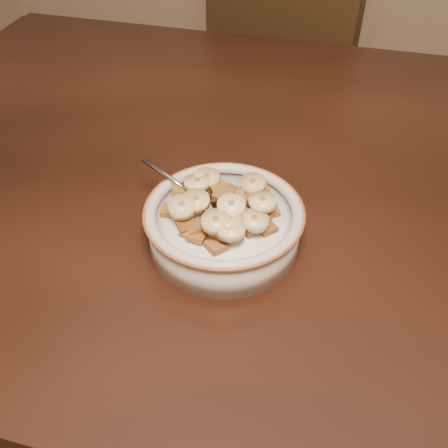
% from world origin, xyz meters
% --- Properties ---
extents(floor, '(4.00, 4.50, 0.10)m').
position_xyz_m(floor, '(0.00, 0.00, -0.05)').
color(floor, '#422816').
rests_on(floor, ground).
extents(table, '(1.41, 0.91, 0.04)m').
position_xyz_m(table, '(0.00, 0.00, 0.73)').
color(table, black).
rests_on(table, floor).
extents(chair, '(0.59, 0.59, 1.03)m').
position_xyz_m(chair, '(-0.16, 0.57, 0.52)').
color(chair, black).
rests_on(chair, floor).
extents(cereal_bowl, '(0.18, 0.18, 0.04)m').
position_xyz_m(cereal_bowl, '(-0.07, -0.17, 0.77)').
color(cereal_bowl, '#B1AB94').
rests_on(cereal_bowl, table).
extents(milk, '(0.15, 0.15, 0.00)m').
position_xyz_m(milk, '(-0.07, -0.17, 0.79)').
color(milk, white).
rests_on(milk, cereal_bowl).
extents(spoon, '(0.05, 0.05, 0.01)m').
position_xyz_m(spoon, '(-0.10, -0.16, 0.80)').
color(spoon, gray).
rests_on(spoon, cereal_bowl).
extents(cereal_square_0, '(0.02, 0.02, 0.01)m').
position_xyz_m(cereal_square_0, '(-0.10, -0.15, 0.80)').
color(cereal_square_0, brown).
rests_on(cereal_square_0, milk).
extents(cereal_square_1, '(0.02, 0.02, 0.01)m').
position_xyz_m(cereal_square_1, '(-0.10, -0.21, 0.80)').
color(cereal_square_1, '#945C2F').
rests_on(cereal_square_1, milk).
extents(cereal_square_2, '(0.03, 0.03, 0.01)m').
position_xyz_m(cereal_square_2, '(-0.06, -0.21, 0.81)').
color(cereal_square_2, brown).
rests_on(cereal_square_2, milk).
extents(cereal_square_3, '(0.03, 0.03, 0.01)m').
position_xyz_m(cereal_square_3, '(-0.04, -0.19, 0.80)').
color(cereal_square_3, brown).
rests_on(cereal_square_3, milk).
extents(cereal_square_4, '(0.03, 0.03, 0.01)m').
position_xyz_m(cereal_square_4, '(-0.11, -0.15, 0.80)').
color(cereal_square_4, brown).
rests_on(cereal_square_4, milk).
extents(cereal_square_5, '(0.02, 0.02, 0.01)m').
position_xyz_m(cereal_square_5, '(-0.03, -0.14, 0.80)').
color(cereal_square_5, brown).
rests_on(cereal_square_5, milk).
extents(cereal_square_6, '(0.03, 0.03, 0.01)m').
position_xyz_m(cereal_square_6, '(-0.09, -0.21, 0.80)').
color(cereal_square_6, brown).
rests_on(cereal_square_6, milk).
extents(cereal_square_7, '(0.03, 0.03, 0.01)m').
position_xyz_m(cereal_square_7, '(-0.11, -0.18, 0.81)').
color(cereal_square_7, brown).
rests_on(cereal_square_7, milk).
extents(cereal_square_8, '(0.03, 0.03, 0.01)m').
position_xyz_m(cereal_square_8, '(-0.10, -0.21, 0.80)').
color(cereal_square_8, brown).
rests_on(cereal_square_8, milk).
extents(cereal_square_9, '(0.03, 0.03, 0.01)m').
position_xyz_m(cereal_square_9, '(-0.08, -0.13, 0.80)').
color(cereal_square_9, olive).
rests_on(cereal_square_9, milk).
extents(cereal_square_10, '(0.03, 0.03, 0.01)m').
position_xyz_m(cereal_square_10, '(-0.06, -0.16, 0.81)').
color(cereal_square_10, brown).
rests_on(cereal_square_10, milk).
extents(cereal_square_11, '(0.03, 0.03, 0.01)m').
position_xyz_m(cereal_square_11, '(-0.07, -0.19, 0.81)').
color(cereal_square_11, brown).
rests_on(cereal_square_11, milk).
extents(cereal_square_12, '(0.03, 0.03, 0.01)m').
position_xyz_m(cereal_square_12, '(-0.02, -0.15, 0.80)').
color(cereal_square_12, brown).
rests_on(cereal_square_12, milk).
extents(cereal_square_13, '(0.02, 0.02, 0.01)m').
position_xyz_m(cereal_square_13, '(-0.09, -0.22, 0.80)').
color(cereal_square_13, brown).
rests_on(cereal_square_13, milk).
extents(cereal_square_14, '(0.02, 0.02, 0.01)m').
position_xyz_m(cereal_square_14, '(-0.10, -0.12, 0.80)').
color(cereal_square_14, brown).
rests_on(cereal_square_14, milk).
extents(cereal_square_15, '(0.02, 0.02, 0.01)m').
position_xyz_m(cereal_square_15, '(-0.05, -0.14, 0.81)').
color(cereal_square_15, brown).
rests_on(cereal_square_15, milk).
extents(cereal_square_16, '(0.02, 0.02, 0.01)m').
position_xyz_m(cereal_square_16, '(-0.13, -0.18, 0.80)').
color(cereal_square_16, brown).
rests_on(cereal_square_16, milk).
extents(cereal_square_17, '(0.03, 0.03, 0.01)m').
position_xyz_m(cereal_square_17, '(-0.06, -0.15, 0.81)').
color(cereal_square_17, '#613210').
rests_on(cereal_square_17, milk).
extents(cereal_square_18, '(0.03, 0.03, 0.01)m').
position_xyz_m(cereal_square_18, '(-0.05, -0.21, 0.80)').
color(cereal_square_18, brown).
rests_on(cereal_square_18, milk).
extents(cereal_square_19, '(0.03, 0.03, 0.01)m').
position_xyz_m(cereal_square_19, '(-0.04, -0.12, 0.80)').
color(cereal_square_19, brown).
rests_on(cereal_square_19, milk).
extents(cereal_square_20, '(0.03, 0.03, 0.01)m').
position_xyz_m(cereal_square_20, '(-0.02, -0.18, 0.80)').
color(cereal_square_20, brown).
rests_on(cereal_square_20, milk).
extents(cereal_square_21, '(0.03, 0.03, 0.01)m').
position_xyz_m(cereal_square_21, '(-0.07, -0.17, 0.82)').
color(cereal_square_21, brown).
rests_on(cereal_square_21, milk).
extents(cereal_square_22, '(0.03, 0.03, 0.01)m').
position_xyz_m(cereal_square_22, '(-0.08, -0.15, 0.81)').
color(cereal_square_22, brown).
rests_on(cereal_square_22, milk).
extents(cereal_square_23, '(0.03, 0.03, 0.01)m').
position_xyz_m(cereal_square_23, '(-0.03, -0.16, 0.81)').
color(cereal_square_23, brown).
rests_on(cereal_square_23, milk).
extents(cereal_square_24, '(0.03, 0.03, 0.01)m').
position_xyz_m(cereal_square_24, '(-0.06, -0.23, 0.80)').
color(cereal_square_24, brown).
rests_on(cereal_square_24, milk).
extents(cereal_square_25, '(0.02, 0.02, 0.01)m').
position_xyz_m(cereal_square_25, '(-0.02, -0.17, 0.80)').
color(cereal_square_25, '#9D5019').
rests_on(cereal_square_25, milk).
extents(cereal_square_26, '(0.03, 0.03, 0.01)m').
position_xyz_m(cereal_square_26, '(-0.03, -0.14, 0.80)').
color(cereal_square_26, olive).
rests_on(cereal_square_26, milk).
extents(cereal_square_27, '(0.02, 0.02, 0.01)m').
position_xyz_m(cereal_square_27, '(-0.13, -0.15, 0.80)').
color(cereal_square_27, brown).
rests_on(cereal_square_27, milk).
extents(banana_slice_0, '(0.03, 0.03, 0.01)m').
position_xyz_m(banana_slice_0, '(-0.10, -0.18, 0.82)').
color(banana_slice_0, '#DBD071').
rests_on(banana_slice_0, milk).
extents(banana_slice_1, '(0.04, 0.04, 0.01)m').
position_xyz_m(banana_slice_1, '(-0.10, -0.13, 0.81)').
color(banana_slice_1, '#EFE380').
rests_on(banana_slice_1, milk).
extents(banana_slice_2, '(0.04, 0.04, 0.02)m').
position_xyz_m(banana_slice_2, '(-0.11, -0.19, 0.82)').
color(banana_slice_2, '#E6C788').
rests_on(banana_slice_2, milk).
extents(banana_slice_3, '(0.04, 0.04, 0.02)m').
position_xyz_m(banana_slice_3, '(-0.06, -0.19, 0.82)').
color(banana_slice_3, '#FEE3A0').
rests_on(banana_slice_3, milk).
extents(banana_slice_4, '(0.03, 0.04, 0.01)m').
position_xyz_m(banana_slice_4, '(-0.05, -0.21, 0.81)').
color(banana_slice_4, '#CCBA89').
rests_on(banana_slice_4, milk).
extents(banana_slice_5, '(0.04, 0.04, 0.01)m').
position_xyz_m(banana_slice_5, '(-0.07, -0.21, 0.82)').
color(banana_slice_5, tan).
rests_on(banana_slice_5, milk).
extents(banana_slice_6, '(0.04, 0.04, 0.01)m').
position_xyz_m(banana_slice_6, '(-0.03, -0.19, 0.81)').
color(banana_slice_6, '#DAC076').
rests_on(banana_slice_6, milk).
extents(banana_slice_7, '(0.04, 0.04, 0.02)m').
position_xyz_m(banana_slice_7, '(-0.06, -0.20, 0.82)').
color(banana_slice_7, '#DEBD73').
rests_on(banana_slice_7, milk).
extents(banana_slice_8, '(0.04, 0.04, 0.01)m').
position_xyz_m(banana_slice_8, '(-0.03, -0.17, 0.82)').
color(banana_slice_8, '#DBCC83').
rests_on(banana_slice_8, milk).
extents(banana_slice_9, '(0.03, 0.03, 0.02)m').
position_xyz_m(banana_slice_9, '(-0.05, -0.13, 0.81)').
color(banana_slice_9, '#D5BD66').
rests_on(banana_slice_9, milk).
extents(banana_slice_10, '(0.04, 0.04, 0.01)m').
position_xyz_m(banana_slice_10, '(-0.11, -0.15, 0.81)').
color(banana_slice_10, '#D5C67E').
rests_on(banana_slice_10, milk).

